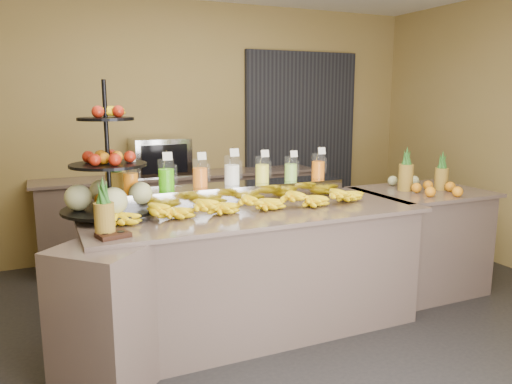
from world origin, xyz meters
TOP-DOWN VIEW (x-y plane):
  - ground at (0.00, 0.00)m, footprint 6.00×6.00m
  - room_envelope at (0.19, 0.79)m, footprint 6.04×5.02m
  - buffet_counter at (-0.12, 0.26)m, footprint 2.75×1.25m
  - right_counter at (1.70, 0.40)m, footprint 1.08×0.88m
  - back_ledge at (0.00, 2.25)m, footprint 3.10×0.55m
  - pitcher_tray at (-0.07, 0.58)m, footprint 1.85×0.30m
  - juice_pitcher_orange_a at (-0.85, 0.58)m, footprint 0.11×0.11m
  - juice_pitcher_green at (-0.59, 0.58)m, footprint 0.12×0.13m
  - juice_pitcher_orange_b at (-0.33, 0.58)m, footprint 0.12×0.12m
  - juice_pitcher_milk at (-0.07, 0.58)m, footprint 0.12×0.13m
  - juice_pitcher_lemon at (0.19, 0.58)m, footprint 0.11×0.12m
  - juice_pitcher_lime at (0.45, 0.58)m, footprint 0.11×0.11m
  - juice_pitcher_orange_c at (0.71, 0.58)m, footprint 0.11×0.12m
  - banana_heap at (-0.08, 0.28)m, footprint 2.02×0.18m
  - fruit_stand at (-0.96, 0.50)m, footprint 0.82×0.82m
  - condiment_caddy at (-1.07, -0.04)m, footprint 0.21×0.18m
  - pineapple_left_a at (-1.11, 0.00)m, footprint 0.12×0.12m
  - pineapple_left_b at (-0.92, 0.78)m, footprint 0.15×0.15m
  - right_fruit_pile at (1.69, 0.31)m, footprint 0.45×0.43m
  - oven_warmer at (-0.24, 2.25)m, footprint 0.60×0.43m

SIDE VIEW (x-z plane):
  - ground at x=0.00m, z-range 0.00..0.00m
  - buffet_counter at x=-0.12m, z-range 0.00..0.93m
  - back_ledge at x=0.00m, z-range 0.00..0.93m
  - right_counter at x=1.70m, z-range 0.00..0.93m
  - condiment_caddy at x=-1.07m, z-range 0.93..0.96m
  - right_fruit_pile at x=1.69m, z-range 0.89..1.12m
  - pitcher_tray at x=-0.07m, z-range 0.93..1.08m
  - banana_heap at x=-0.08m, z-range 0.92..1.09m
  - pineapple_left_a at x=-1.11m, z-range 0.88..1.24m
  - pineapple_left_b at x=-0.92m, z-range 0.88..1.31m
  - oven_warmer at x=-0.24m, z-range 0.93..1.33m
  - juice_pitcher_lime at x=0.45m, z-range 1.04..1.30m
  - fruit_stand at x=-0.96m, z-range 0.70..1.64m
  - juice_pitcher_orange_a at x=-0.85m, z-range 1.04..1.30m
  - juice_pitcher_orange_c at x=0.71m, z-range 1.04..1.31m
  - juice_pitcher_lemon at x=0.19m, z-range 1.04..1.31m
  - juice_pitcher_orange_b at x=-0.33m, z-range 1.03..1.31m
  - juice_pitcher_green at x=-0.59m, z-range 1.03..1.32m
  - juice_pitcher_milk at x=-0.07m, z-range 1.03..1.33m
  - room_envelope at x=0.19m, z-range 0.47..3.29m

